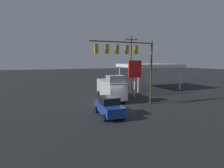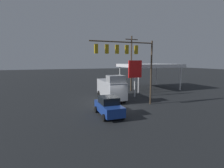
{
  "view_description": "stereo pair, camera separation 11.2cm",
  "coord_description": "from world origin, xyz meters",
  "px_view_note": "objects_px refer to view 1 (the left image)",
  "views": [
    {
      "loc": [
        8.05,
        17.86,
        5.44
      ],
      "look_at": [
        0.0,
        -2.0,
        2.58
      ],
      "focal_mm": 28.0,
      "sensor_mm": 36.0,
      "label": 1
    },
    {
      "loc": [
        7.95,
        17.9,
        5.44
      ],
      "look_at": [
        0.0,
        -2.0,
        2.58
      ],
      "focal_mm": 28.0,
      "sensor_mm": 36.0,
      "label": 2
    }
  ],
  "objects_px": {
    "traffic_signal_assembly": "(128,55)",
    "utility_pole": "(131,62)",
    "delivery_truck": "(111,88)",
    "sedan_far": "(109,106)",
    "price_sign": "(135,71)"
  },
  "relations": [
    {
      "from": "traffic_signal_assembly",
      "to": "sedan_far",
      "type": "height_order",
      "value": "traffic_signal_assembly"
    },
    {
      "from": "utility_pole",
      "to": "delivery_truck",
      "type": "relative_size",
      "value": 1.41
    },
    {
      "from": "traffic_signal_assembly",
      "to": "delivery_truck",
      "type": "relative_size",
      "value": 1.14
    },
    {
      "from": "price_sign",
      "to": "delivery_truck",
      "type": "height_order",
      "value": "price_sign"
    },
    {
      "from": "utility_pole",
      "to": "price_sign",
      "type": "bearing_deg",
      "value": 68.33
    },
    {
      "from": "traffic_signal_assembly",
      "to": "utility_pole",
      "type": "height_order",
      "value": "utility_pole"
    },
    {
      "from": "utility_pole",
      "to": "delivery_truck",
      "type": "distance_m",
      "value": 8.96
    },
    {
      "from": "traffic_signal_assembly",
      "to": "price_sign",
      "type": "height_order",
      "value": "traffic_signal_assembly"
    },
    {
      "from": "delivery_truck",
      "to": "sedan_far",
      "type": "xyz_separation_m",
      "value": [
        2.81,
        6.48,
        -0.74
      ]
    },
    {
      "from": "utility_pole",
      "to": "traffic_signal_assembly",
      "type": "bearing_deg",
      "value": 59.89
    },
    {
      "from": "sedan_far",
      "to": "price_sign",
      "type": "bearing_deg",
      "value": 137.96
    },
    {
      "from": "delivery_truck",
      "to": "utility_pole",
      "type": "bearing_deg",
      "value": 136.28
    },
    {
      "from": "price_sign",
      "to": "delivery_truck",
      "type": "relative_size",
      "value": 0.79
    },
    {
      "from": "traffic_signal_assembly",
      "to": "delivery_truck",
      "type": "bearing_deg",
      "value": -83.39
    },
    {
      "from": "traffic_signal_assembly",
      "to": "utility_pole",
      "type": "relative_size",
      "value": 0.81
    }
  ]
}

